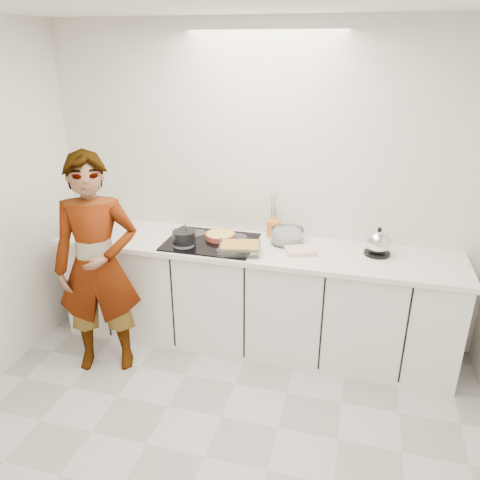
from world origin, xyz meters
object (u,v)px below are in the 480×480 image
(hob, at_px, (211,242))
(utensil_crock, at_px, (273,228))
(saucepan, at_px, (184,237))
(cook, at_px, (97,266))
(mixing_bowl, at_px, (287,236))
(tart_dish, at_px, (220,235))
(baking_dish, at_px, (240,247))
(kettle, at_px, (378,243))

(hob, distance_m, utensil_crock, 0.54)
(saucepan, xyz_separation_m, cook, (-0.52, -0.46, -0.11))
(saucepan, distance_m, utensil_crock, 0.75)
(mixing_bowl, height_order, utensil_crock, utensil_crock)
(mixing_bowl, bearing_deg, cook, -151.84)
(mixing_bowl, xyz_separation_m, cook, (-1.31, -0.70, -0.10))
(tart_dish, distance_m, baking_dish, 0.32)
(kettle, bearing_deg, baking_dish, -166.73)
(saucepan, height_order, mixing_bowl, saucepan)
(tart_dish, height_order, utensil_crock, utensil_crock)
(mixing_bowl, bearing_deg, baking_dish, -137.37)
(saucepan, bearing_deg, baking_dish, -5.54)
(hob, height_order, cook, cook)
(utensil_crock, bearing_deg, mixing_bowl, -40.91)
(mixing_bowl, bearing_deg, kettle, -4.10)
(baking_dish, distance_m, cook, 1.08)
(hob, xyz_separation_m, mixing_bowl, (0.60, 0.15, 0.05))
(hob, bearing_deg, baking_dish, -26.03)
(hob, height_order, saucepan, saucepan)
(baking_dish, relative_size, utensil_crock, 2.58)
(hob, distance_m, mixing_bowl, 0.62)
(baking_dish, xyz_separation_m, utensil_crock, (0.18, 0.41, 0.02))
(tart_dish, height_order, kettle, kettle)
(utensil_crock, distance_m, cook, 1.44)
(saucepan, height_order, kettle, kettle)
(hob, distance_m, baking_dish, 0.32)
(tart_dish, relative_size, utensil_crock, 1.98)
(utensil_crock, bearing_deg, tart_dish, -155.30)
(baking_dish, relative_size, mixing_bowl, 1.03)
(hob, xyz_separation_m, saucepan, (-0.20, -0.09, 0.06))
(saucepan, distance_m, baking_dish, 0.48)
(hob, bearing_deg, kettle, 4.54)
(mixing_bowl, xyz_separation_m, kettle, (0.70, -0.05, 0.04))
(hob, relative_size, tart_dish, 2.63)
(hob, height_order, mixing_bowl, mixing_bowl)
(baking_dish, xyz_separation_m, cook, (-0.99, -0.41, -0.09))
(saucepan, relative_size, mixing_bowl, 0.67)
(kettle, height_order, utensil_crock, kettle)
(kettle, bearing_deg, utensil_crock, 168.66)
(baking_dish, height_order, cook, cook)
(hob, distance_m, saucepan, 0.22)
(hob, bearing_deg, mixing_bowl, 14.46)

